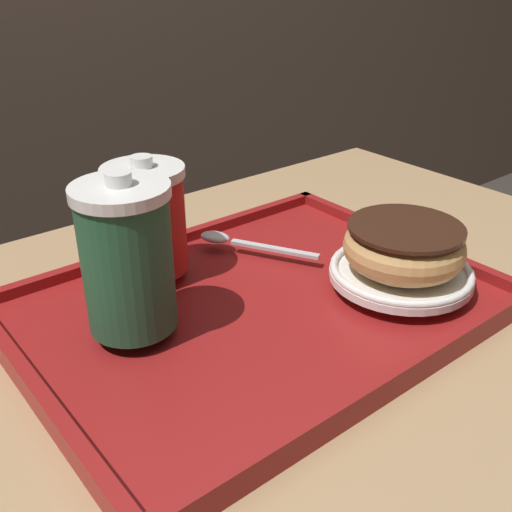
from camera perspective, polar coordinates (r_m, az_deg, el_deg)
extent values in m
cube|color=tan|center=(0.61, 3.62, -6.23)|extent=(0.91, 0.67, 0.03)
cube|color=maroon|center=(0.59, 0.00, -5.01)|extent=(0.45, 0.34, 0.01)
cube|color=maroon|center=(0.49, 12.20, -11.59)|extent=(0.45, 0.01, 0.01)
cube|color=maroon|center=(0.70, -8.33, 1.38)|extent=(0.45, 0.01, 0.01)
cube|color=maroon|center=(0.50, -20.16, -11.88)|extent=(0.01, 0.34, 0.01)
cube|color=maroon|center=(0.72, 13.53, 1.72)|extent=(0.01, 0.34, 0.01)
cylinder|color=#235638|center=(0.52, -12.11, -0.71)|extent=(0.08, 0.08, 0.12)
cylinder|color=white|center=(0.49, -12.85, 6.05)|extent=(0.08, 0.08, 0.01)
cylinder|color=white|center=(0.49, -12.97, 7.20)|extent=(0.02, 0.02, 0.01)
cylinder|color=red|center=(0.61, -10.33, 3.03)|extent=(0.08, 0.08, 0.10)
cylinder|color=white|center=(0.59, -10.77, 7.87)|extent=(0.08, 0.08, 0.01)
cylinder|color=white|center=(0.59, -10.86, 8.82)|extent=(0.02, 0.02, 0.01)
cylinder|color=white|center=(0.62, 13.59, -1.73)|extent=(0.14, 0.14, 0.01)
torus|color=white|center=(0.62, 13.65, -1.25)|extent=(0.14, 0.14, 0.01)
torus|color=tan|center=(0.61, 13.90, 0.79)|extent=(0.12, 0.12, 0.04)
cylinder|color=#381E14|center=(0.60, 14.12, 2.64)|extent=(0.11, 0.11, 0.00)
ellipsoid|color=silver|center=(0.68, -3.64, 1.91)|extent=(0.04, 0.04, 0.01)
cube|color=silver|center=(0.66, 1.77, 0.67)|extent=(0.06, 0.09, 0.00)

